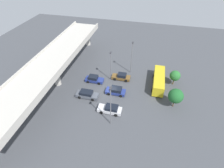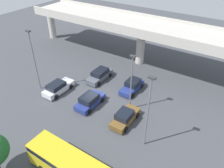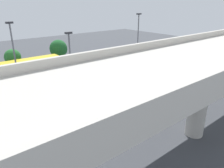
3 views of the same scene
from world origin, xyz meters
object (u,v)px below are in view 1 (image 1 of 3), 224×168
parked_car_0 (110,109)px  tree_front_left (176,96)px  shuttle_bus (159,80)px  lamp_post_mid_lot (132,56)px  lamp_post_by_overpass (111,105)px  parked_car_1 (87,94)px  lamp_post_near_aisle (111,64)px  parked_car_3 (94,79)px  parked_car_4 (121,77)px  tree_front_centre (175,76)px  parked_car_2 (116,91)px

parked_car_0 → tree_front_left: tree_front_left is taller
shuttle_bus → lamp_post_mid_lot: lamp_post_mid_lot is taller
lamp_post_by_overpass → lamp_post_mid_lot: bearing=-3.3°
parked_car_0 → shuttle_bus: (10.93, -9.04, 0.84)m
parked_car_1 → lamp_post_near_aisle: 9.00m
parked_car_3 → shuttle_bus: bearing=8.5°
parked_car_4 → tree_front_centre: bearing=-175.7°
parked_car_0 → tree_front_left: size_ratio=1.09×
parked_car_3 → tree_front_centre: size_ratio=1.18×
parked_car_2 → shuttle_bus: 10.60m
parked_car_3 → lamp_post_near_aisle: lamp_post_near_aisle is taller
shuttle_bus → lamp_post_mid_lot: size_ratio=1.07×
lamp_post_near_aisle → lamp_post_mid_lot: (4.22, -4.30, 0.48)m
parked_car_0 → lamp_post_mid_lot: size_ratio=0.56×
parked_car_3 → lamp_post_by_overpass: size_ratio=0.50×
lamp_post_mid_lot → lamp_post_by_overpass: size_ratio=0.97×
parked_car_2 → lamp_post_by_overpass: bearing=96.3°
parked_car_4 → tree_front_left: (-6.58, -12.29, 2.17)m
parked_car_2 → tree_front_centre: tree_front_centre is taller
shuttle_bus → lamp_post_near_aisle: lamp_post_near_aisle is taller
parked_car_2 → parked_car_3: parked_car_2 is taller
parked_car_0 → lamp_post_mid_lot: bearing=-97.2°
parked_car_1 → parked_car_4: 10.13m
tree_front_centre → lamp_post_mid_lot: bearing=76.7°
parked_car_1 → parked_car_4: (8.12, -6.06, -0.02)m
parked_car_0 → tree_front_centre: (12.07, -12.54, 1.79)m
lamp_post_mid_lot → lamp_post_by_overpass: bearing=176.7°
tree_front_left → tree_front_centre: (7.52, -0.20, -0.36)m
tree_front_centre → lamp_post_near_aisle: bearing=96.4°
lamp_post_near_aisle → tree_front_left: bearing=-111.5°
parked_car_1 → tree_front_centre: 20.72m
parked_car_1 → lamp_post_mid_lot: size_ratio=0.57×
parked_car_3 → lamp_post_by_overpass: lamp_post_by_overpass is taller
parked_car_1 → shuttle_bus: size_ratio=0.53×
parked_car_2 → parked_car_3: (2.98, 6.09, -0.01)m
parked_car_0 → tree_front_centre: bearing=-136.1°
parked_car_0 → lamp_post_near_aisle: (10.38, 2.46, 3.77)m
parked_car_2 → lamp_post_near_aisle: (4.73, 2.34, 3.77)m
lamp_post_by_overpass → lamp_post_near_aisle: bearing=13.9°
parked_car_2 → lamp_post_by_overpass: size_ratio=0.50×
parked_car_1 → lamp_post_near_aisle: bearing=64.3°
parked_car_1 → tree_front_centre: size_ratio=1.29×
tree_front_centre → parked_car_4: bearing=94.3°
parked_car_0 → parked_car_2: size_ratio=1.08×
parked_car_4 → shuttle_bus: 9.02m
parked_car_4 → parked_car_1: bearing=53.3°
parked_car_0 → lamp_post_near_aisle: bearing=-76.7°
shuttle_bus → lamp_post_by_overpass: (-13.79, 8.21, 3.56)m
lamp_post_near_aisle → lamp_post_by_overpass: 13.66m
shuttle_bus → lamp_post_near_aisle: 11.87m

